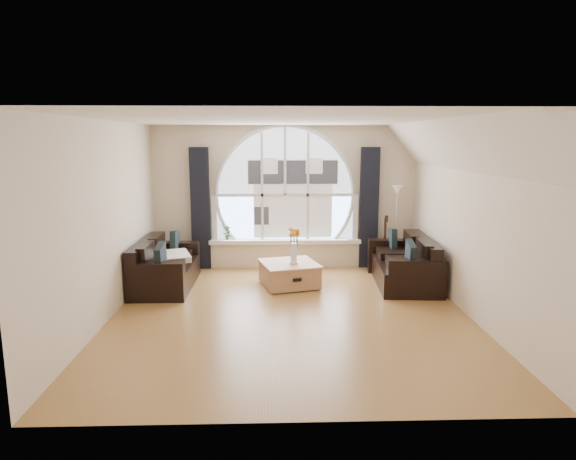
# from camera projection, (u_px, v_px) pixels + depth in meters

# --- Properties ---
(ground) EXTENTS (5.00, 5.50, 0.01)m
(ground) POSITION_uv_depth(u_px,v_px,m) (290.00, 314.00, 7.08)
(ground) COLOR brown
(ground) RESTS_ON ground
(ceiling) EXTENTS (5.00, 5.50, 0.01)m
(ceiling) POSITION_uv_depth(u_px,v_px,m) (290.00, 120.00, 6.59)
(ceiling) COLOR silver
(ceiling) RESTS_ON ground
(wall_back) EXTENTS (5.00, 0.01, 2.70)m
(wall_back) POSITION_uv_depth(u_px,v_px,m) (285.00, 197.00, 9.54)
(wall_back) COLOR beige
(wall_back) RESTS_ON ground
(wall_front) EXTENTS (5.00, 0.01, 2.70)m
(wall_front) POSITION_uv_depth(u_px,v_px,m) (302.00, 273.00, 4.13)
(wall_front) COLOR beige
(wall_front) RESTS_ON ground
(wall_left) EXTENTS (0.01, 5.50, 2.70)m
(wall_left) POSITION_uv_depth(u_px,v_px,m) (106.00, 221.00, 6.76)
(wall_left) COLOR beige
(wall_left) RESTS_ON ground
(wall_right) EXTENTS (0.01, 5.50, 2.70)m
(wall_right) POSITION_uv_depth(u_px,v_px,m) (470.00, 219.00, 6.91)
(wall_right) COLOR beige
(wall_right) RESTS_ON ground
(attic_slope) EXTENTS (0.92, 5.50, 0.72)m
(attic_slope) POSITION_uv_depth(u_px,v_px,m) (453.00, 146.00, 6.72)
(attic_slope) COLOR silver
(attic_slope) RESTS_ON ground
(arched_window) EXTENTS (2.60, 0.06, 2.15)m
(arched_window) POSITION_uv_depth(u_px,v_px,m) (285.00, 183.00, 9.46)
(arched_window) COLOR silver
(arched_window) RESTS_ON wall_back
(window_sill) EXTENTS (2.90, 0.22, 0.08)m
(window_sill) POSITION_uv_depth(u_px,v_px,m) (285.00, 241.00, 9.59)
(window_sill) COLOR white
(window_sill) RESTS_ON wall_back
(window_frame) EXTENTS (2.76, 0.08, 2.15)m
(window_frame) POSITION_uv_depth(u_px,v_px,m) (285.00, 183.00, 9.43)
(window_frame) COLOR white
(window_frame) RESTS_ON wall_back
(neighbor_house) EXTENTS (1.70, 0.02, 1.50)m
(neighbor_house) POSITION_uv_depth(u_px,v_px,m) (293.00, 190.00, 9.47)
(neighbor_house) COLOR silver
(neighbor_house) RESTS_ON wall_back
(curtain_left) EXTENTS (0.35, 0.12, 2.30)m
(curtain_left) POSITION_uv_depth(u_px,v_px,m) (200.00, 209.00, 9.41)
(curtain_left) COLOR black
(curtain_left) RESTS_ON ground
(curtain_right) EXTENTS (0.35, 0.12, 2.30)m
(curtain_right) POSITION_uv_depth(u_px,v_px,m) (369.00, 208.00, 9.51)
(curtain_right) COLOR black
(curtain_right) RESTS_ON ground
(sofa_left) EXTENTS (0.89, 1.76, 0.78)m
(sofa_left) POSITION_uv_depth(u_px,v_px,m) (166.00, 263.00, 8.33)
(sofa_left) COLOR black
(sofa_left) RESTS_ON ground
(sofa_right) EXTENTS (1.03, 1.85, 0.79)m
(sofa_right) POSITION_uv_depth(u_px,v_px,m) (403.00, 261.00, 8.49)
(sofa_right) COLOR black
(sofa_right) RESTS_ON ground
(coffee_chest) EXTENTS (1.10, 1.10, 0.44)m
(coffee_chest) POSITION_uv_depth(u_px,v_px,m) (289.00, 273.00, 8.42)
(coffee_chest) COLOR #A4724A
(coffee_chest) RESTS_ON ground
(throw_blanket) EXTENTS (0.71, 0.71, 0.10)m
(throw_blanket) POSITION_uv_depth(u_px,v_px,m) (172.00, 256.00, 8.39)
(throw_blanket) COLOR silver
(throw_blanket) RESTS_ON sofa_left
(vase_flowers) EXTENTS (0.24, 0.24, 0.70)m
(vase_flowers) POSITION_uv_depth(u_px,v_px,m) (294.00, 241.00, 8.25)
(vase_flowers) COLOR white
(vase_flowers) RESTS_ON coffee_chest
(floor_lamp) EXTENTS (0.24, 0.24, 1.60)m
(floor_lamp) POSITION_uv_depth(u_px,v_px,m) (396.00, 228.00, 9.37)
(floor_lamp) COLOR #B2B2B2
(floor_lamp) RESTS_ON ground
(guitar) EXTENTS (0.40, 0.30, 1.06)m
(guitar) POSITION_uv_depth(u_px,v_px,m) (384.00, 243.00, 9.38)
(guitar) COLOR brown
(guitar) RESTS_ON ground
(potted_plant) EXTENTS (0.17, 0.13, 0.28)m
(potted_plant) POSITION_uv_depth(u_px,v_px,m) (227.00, 232.00, 9.52)
(potted_plant) COLOR #1E6023
(potted_plant) RESTS_ON window_sill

